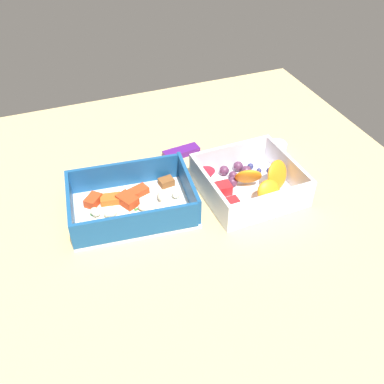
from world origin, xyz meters
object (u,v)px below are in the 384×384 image
pasta_container (132,203)px  fruit_bowl (248,183)px  candy_bar (181,152)px  paper_cup_liner (277,147)px

pasta_container → fruit_bowl: size_ratio=1.30×
pasta_container → candy_bar: pasta_container is taller
candy_bar → paper_cup_liner: paper_cup_liner is taller
paper_cup_liner → pasta_container: bearing=-167.5°
fruit_bowl → candy_bar: bearing=115.6°
pasta_container → candy_bar: size_ratio=3.01×
fruit_bowl → candy_bar: fruit_bowl is taller
fruit_bowl → paper_cup_liner: fruit_bowl is taller
fruit_bowl → candy_bar: 16.07cm
pasta_container → fruit_bowl: bearing=-0.6°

